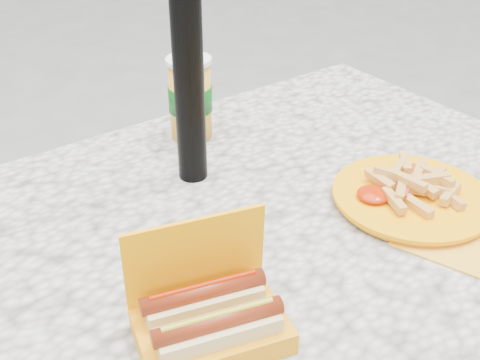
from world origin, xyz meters
TOP-DOWN VIEW (x-y plane):
  - picnic_table at (0.00, 0.00)m, footprint 1.20×0.80m
  - hotdog_box at (-0.19, -0.18)m, footprint 0.20×0.16m
  - fries_plate at (0.24, -0.13)m, footprint 0.27×0.38m
  - soda_cup at (0.08, 0.29)m, footprint 0.09×0.09m

SIDE VIEW (x-z plane):
  - picnic_table at x=0.00m, z-range 0.27..1.02m
  - fries_plate at x=0.24m, z-range 0.74..0.79m
  - hotdog_box at x=-0.19m, z-range 0.71..0.86m
  - soda_cup at x=0.08m, z-range 0.75..0.91m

